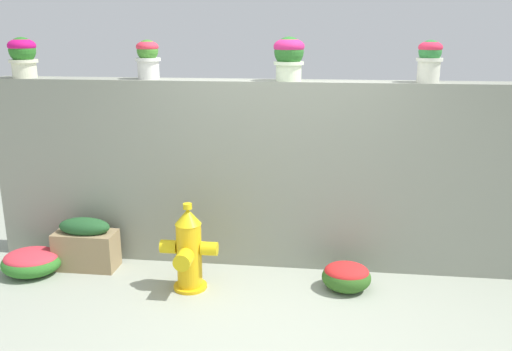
# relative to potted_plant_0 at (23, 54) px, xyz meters

# --- Properties ---
(ground_plane) EXTENTS (24.00, 24.00, 0.00)m
(ground_plane) POSITION_rel_potted_plant_0_xyz_m (2.60, -1.17, -2.10)
(ground_plane) COLOR #9AA08F
(stone_wall) EXTENTS (5.89, 0.32, 1.87)m
(stone_wall) POSITION_rel_potted_plant_0_xyz_m (2.60, 0.03, -1.16)
(stone_wall) COLOR gray
(stone_wall) RESTS_ON ground
(potted_plant_0) EXTENTS (0.28, 0.28, 0.40)m
(potted_plant_0) POSITION_rel_potted_plant_0_xyz_m (0.00, 0.00, 0.00)
(potted_plant_0) COLOR beige
(potted_plant_0) RESTS_ON stone_wall
(potted_plant_1) EXTENTS (0.25, 0.25, 0.37)m
(potted_plant_1) POSITION_rel_potted_plant_0_xyz_m (1.28, 0.03, -0.02)
(potted_plant_1) COLOR silver
(potted_plant_1) RESTS_ON stone_wall
(potted_plant_2) EXTENTS (0.29, 0.29, 0.41)m
(potted_plant_2) POSITION_rel_potted_plant_0_xyz_m (2.65, 0.00, 0.01)
(potted_plant_2) COLOR beige
(potted_plant_2) RESTS_ON stone_wall
(potted_plant_3) EXTENTS (0.24, 0.24, 0.38)m
(potted_plant_3) POSITION_rel_potted_plant_0_xyz_m (3.93, -0.00, -0.01)
(potted_plant_3) COLOR silver
(potted_plant_3) RESTS_ON stone_wall
(fire_hydrant) EXTENTS (0.53, 0.44, 0.83)m
(fire_hydrant) POSITION_rel_potted_plant_0_xyz_m (1.80, -0.69, -1.72)
(fire_hydrant) COLOR yellow
(fire_hydrant) RESTS_ON ground
(flower_bush_left) EXTENTS (0.58, 0.53, 0.25)m
(flower_bush_left) POSITION_rel_potted_plant_0_xyz_m (0.18, -0.57, -1.97)
(flower_bush_left) COLOR #2F7327
(flower_bush_left) RESTS_ON ground
(flower_bush_right) EXTENTS (0.45, 0.41, 0.26)m
(flower_bush_right) POSITION_rel_potted_plant_0_xyz_m (3.25, -0.52, -1.96)
(flower_bush_right) COLOR #326121
(flower_bush_right) RESTS_ON ground
(planter_box) EXTENTS (0.61, 0.29, 0.53)m
(planter_box) POSITION_rel_potted_plant_0_xyz_m (0.67, -0.38, -1.84)
(planter_box) COLOR #967D57
(planter_box) RESTS_ON ground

